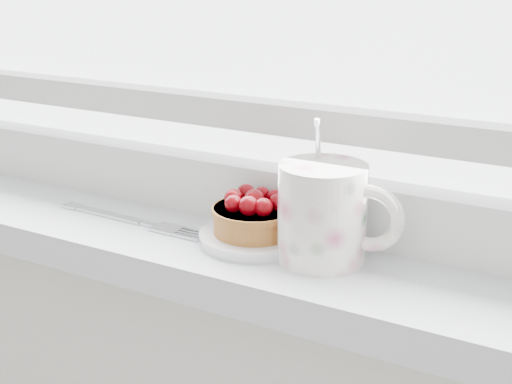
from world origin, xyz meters
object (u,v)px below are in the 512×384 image
Objects in this scene: saucer at (254,237)px; raspberry_tart at (254,214)px; floral_mug at (326,211)px; fork at (130,220)px.

raspberry_tart is (-0.00, -0.00, 0.03)m from saucer.
fork is (-0.25, -0.01, -0.05)m from floral_mug.
floral_mug is (0.09, -0.01, 0.02)m from raspberry_tart.
floral_mug reaches higher than raspberry_tart.
saucer is 0.17m from fork.
raspberry_tart is 0.44× the size of fork.
fork is (-0.16, -0.02, -0.00)m from saucer.
floral_mug is 0.69× the size of fork.
floral_mug is at bearing 2.42° from fork.
raspberry_tart is at bearing 175.96° from floral_mug.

